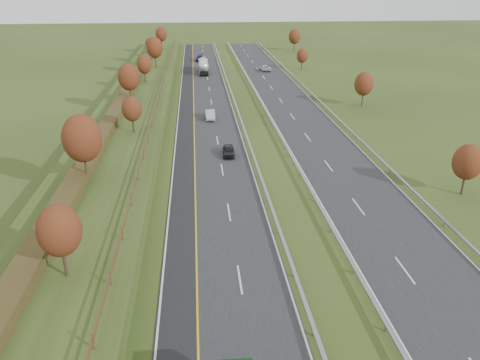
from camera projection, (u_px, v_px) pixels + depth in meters
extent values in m
plane|color=#2D4017|center=(255.00, 124.00, 79.03)|extent=(400.00, 400.00, 0.00)
cube|color=black|center=(207.00, 117.00, 82.89)|extent=(10.50, 200.00, 0.04)
cube|color=black|center=(298.00, 115.00, 84.33)|extent=(10.50, 200.00, 0.04)
cube|color=black|center=(185.00, 118.00, 82.56)|extent=(3.00, 200.00, 0.04)
cube|color=silver|center=(178.00, 118.00, 82.44)|extent=(0.15, 200.00, 0.01)
cube|color=gold|center=(194.00, 117.00, 82.68)|extent=(0.15, 200.00, 0.01)
cube|color=silver|center=(235.00, 116.00, 83.32)|extent=(0.15, 200.00, 0.01)
cube|color=silver|center=(270.00, 115.00, 83.88)|extent=(0.15, 200.00, 0.01)
cube|color=silver|center=(325.00, 114.00, 84.76)|extent=(0.15, 200.00, 0.01)
cube|color=silver|center=(240.00, 279.00, 38.21)|extent=(0.15, 4.00, 0.01)
cube|color=silver|center=(405.00, 270.00, 39.44)|extent=(0.15, 4.00, 0.01)
cube|color=silver|center=(229.00, 212.00, 49.18)|extent=(0.15, 4.00, 0.01)
cube|color=silver|center=(358.00, 206.00, 50.40)|extent=(0.15, 4.00, 0.01)
cube|color=silver|center=(222.00, 169.00, 60.14)|extent=(0.15, 4.00, 0.01)
cube|color=silver|center=(328.00, 166.00, 61.37)|extent=(0.15, 4.00, 0.01)
cube|color=silver|center=(217.00, 140.00, 71.11)|extent=(0.15, 4.00, 0.01)
cube|color=silver|center=(308.00, 137.00, 72.33)|extent=(0.15, 4.00, 0.01)
cube|color=silver|center=(214.00, 118.00, 82.07)|extent=(0.15, 4.00, 0.01)
cube|color=silver|center=(292.00, 116.00, 83.30)|extent=(0.15, 4.00, 0.01)
cube|color=silver|center=(211.00, 102.00, 93.04)|extent=(0.15, 4.00, 0.01)
cube|color=silver|center=(281.00, 100.00, 94.26)|extent=(0.15, 4.00, 0.01)
cube|color=silver|center=(209.00, 89.00, 104.00)|extent=(0.15, 4.00, 0.01)
cube|color=silver|center=(271.00, 88.00, 105.23)|extent=(0.15, 4.00, 0.01)
cube|color=silver|center=(207.00, 78.00, 114.97)|extent=(0.15, 4.00, 0.01)
cube|color=silver|center=(264.00, 77.00, 116.19)|extent=(0.15, 4.00, 0.01)
cube|color=silver|center=(206.00, 70.00, 125.93)|extent=(0.15, 4.00, 0.01)
cube|color=silver|center=(258.00, 69.00, 127.16)|extent=(0.15, 4.00, 0.01)
cube|color=silver|center=(205.00, 62.00, 136.90)|extent=(0.15, 4.00, 0.01)
cube|color=silver|center=(252.00, 62.00, 138.12)|extent=(0.15, 4.00, 0.01)
cube|color=silver|center=(204.00, 56.00, 147.86)|extent=(0.15, 4.00, 0.01)
cube|color=silver|center=(248.00, 55.00, 149.09)|extent=(0.15, 4.00, 0.01)
cube|color=silver|center=(203.00, 51.00, 158.83)|extent=(0.15, 4.00, 0.01)
cube|color=silver|center=(244.00, 50.00, 160.05)|extent=(0.15, 4.00, 0.01)
cube|color=silver|center=(202.00, 46.00, 169.79)|extent=(0.15, 4.00, 0.01)
cube|color=silver|center=(241.00, 46.00, 171.02)|extent=(0.15, 4.00, 0.01)
cube|color=#2D4017|center=(132.00, 114.00, 81.37)|extent=(12.00, 200.00, 2.00)
cube|color=#3B3818|center=(119.00, 105.00, 80.58)|extent=(2.20, 180.00, 1.10)
cube|color=#422B19|center=(157.00, 104.00, 81.14)|extent=(0.08, 184.00, 0.10)
cube|color=#422B19|center=(157.00, 102.00, 80.99)|extent=(0.08, 184.00, 0.10)
cube|color=#422B19|center=(93.00, 341.00, 28.13)|extent=(0.12, 0.12, 1.20)
cube|color=#422B19|center=(110.00, 278.00, 34.07)|extent=(0.12, 0.12, 1.20)
cube|color=#422B19|center=(122.00, 233.00, 40.01)|extent=(0.12, 0.12, 1.20)
cube|color=#422B19|center=(131.00, 200.00, 45.95)|extent=(0.12, 0.12, 1.20)
cube|color=#422B19|center=(138.00, 175.00, 51.89)|extent=(0.12, 0.12, 1.20)
cube|color=#422B19|center=(143.00, 155.00, 57.82)|extent=(0.12, 0.12, 1.20)
cube|color=#422B19|center=(148.00, 138.00, 63.76)|extent=(0.12, 0.12, 1.20)
cube|color=#422B19|center=(152.00, 125.00, 69.70)|extent=(0.12, 0.12, 1.20)
cube|color=#422B19|center=(155.00, 113.00, 75.64)|extent=(0.12, 0.12, 1.20)
cube|color=#422B19|center=(157.00, 103.00, 81.58)|extent=(0.12, 0.12, 1.20)
cube|color=#422B19|center=(160.00, 95.00, 87.52)|extent=(0.12, 0.12, 1.20)
cube|color=#422B19|center=(162.00, 87.00, 93.46)|extent=(0.12, 0.12, 1.20)
cube|color=#422B19|center=(164.00, 81.00, 99.40)|extent=(0.12, 0.12, 1.20)
cube|color=#422B19|center=(165.00, 75.00, 105.34)|extent=(0.12, 0.12, 1.20)
cube|color=#422B19|center=(167.00, 70.00, 111.28)|extent=(0.12, 0.12, 1.20)
cube|color=#422B19|center=(168.00, 65.00, 117.22)|extent=(0.12, 0.12, 1.20)
cube|color=#422B19|center=(169.00, 61.00, 123.16)|extent=(0.12, 0.12, 1.20)
cube|color=#422B19|center=(170.00, 57.00, 129.10)|extent=(0.12, 0.12, 1.20)
cube|color=#422B19|center=(171.00, 54.00, 135.04)|extent=(0.12, 0.12, 1.20)
cube|color=#422B19|center=(172.00, 51.00, 140.98)|extent=(0.12, 0.12, 1.20)
cube|color=#422B19|center=(173.00, 48.00, 146.91)|extent=(0.12, 0.12, 1.20)
cube|color=#422B19|center=(173.00, 45.00, 152.85)|extent=(0.12, 0.12, 1.20)
cube|color=#422B19|center=(174.00, 43.00, 158.79)|extent=(0.12, 0.12, 1.20)
cube|color=#422B19|center=(175.00, 40.00, 164.73)|extent=(0.12, 0.12, 1.20)
cube|color=gray|center=(239.00, 113.00, 83.15)|extent=(0.32, 200.00, 0.18)
cube|color=gray|center=(314.00, 333.00, 32.12)|extent=(0.10, 0.14, 0.56)
cube|color=gray|center=(293.00, 274.00, 38.51)|extent=(0.10, 0.14, 0.56)
cube|color=gray|center=(279.00, 232.00, 44.91)|extent=(0.10, 0.14, 0.56)
cube|color=gray|center=(268.00, 200.00, 51.30)|extent=(0.10, 0.14, 0.56)
cube|color=gray|center=(260.00, 176.00, 57.70)|extent=(0.10, 0.14, 0.56)
cube|color=gray|center=(253.00, 156.00, 64.10)|extent=(0.10, 0.14, 0.56)
cube|color=gray|center=(247.00, 140.00, 70.49)|extent=(0.10, 0.14, 0.56)
cube|color=gray|center=(243.00, 126.00, 76.89)|extent=(0.10, 0.14, 0.56)
cube|color=gray|center=(239.00, 115.00, 83.29)|extent=(0.10, 0.14, 0.56)
cube|color=gray|center=(235.00, 105.00, 89.68)|extent=(0.10, 0.14, 0.56)
cube|color=gray|center=(232.00, 97.00, 96.08)|extent=(0.10, 0.14, 0.56)
cube|color=gray|center=(230.00, 89.00, 102.47)|extent=(0.10, 0.14, 0.56)
cube|color=gray|center=(228.00, 83.00, 108.87)|extent=(0.10, 0.14, 0.56)
cube|color=gray|center=(226.00, 77.00, 115.27)|extent=(0.10, 0.14, 0.56)
cube|color=gray|center=(224.00, 72.00, 121.66)|extent=(0.10, 0.14, 0.56)
cube|color=gray|center=(222.00, 67.00, 128.06)|extent=(0.10, 0.14, 0.56)
cube|color=gray|center=(221.00, 63.00, 134.46)|extent=(0.10, 0.14, 0.56)
cube|color=gray|center=(219.00, 59.00, 140.85)|extent=(0.10, 0.14, 0.56)
cube|color=gray|center=(218.00, 56.00, 147.25)|extent=(0.10, 0.14, 0.56)
cube|color=gray|center=(217.00, 52.00, 153.64)|extent=(0.10, 0.14, 0.56)
cube|color=gray|center=(216.00, 49.00, 160.04)|extent=(0.10, 0.14, 0.56)
cube|color=gray|center=(215.00, 47.00, 166.44)|extent=(0.10, 0.14, 0.56)
cube|color=gray|center=(214.00, 44.00, 172.83)|extent=(0.10, 0.14, 0.56)
cube|color=gray|center=(267.00, 112.00, 83.60)|extent=(0.32, 200.00, 0.18)
cube|color=gray|center=(386.00, 328.00, 32.56)|extent=(0.10, 0.14, 0.56)
cube|color=gray|center=(354.00, 270.00, 38.96)|extent=(0.10, 0.14, 0.56)
cube|color=gray|center=(331.00, 229.00, 45.35)|extent=(0.10, 0.14, 0.56)
cube|color=gray|center=(314.00, 198.00, 51.75)|extent=(0.10, 0.14, 0.56)
cube|color=gray|center=(300.00, 174.00, 58.15)|extent=(0.10, 0.14, 0.56)
cube|color=gray|center=(289.00, 155.00, 64.54)|extent=(0.10, 0.14, 0.56)
cube|color=gray|center=(281.00, 139.00, 70.94)|extent=(0.10, 0.14, 0.56)
cube|color=gray|center=(273.00, 125.00, 77.34)|extent=(0.10, 0.14, 0.56)
cube|color=gray|center=(267.00, 114.00, 83.73)|extent=(0.10, 0.14, 0.56)
cube|color=gray|center=(262.00, 105.00, 90.13)|extent=(0.10, 0.14, 0.56)
cube|color=gray|center=(257.00, 96.00, 96.52)|extent=(0.10, 0.14, 0.56)
cube|color=gray|center=(253.00, 89.00, 102.92)|extent=(0.10, 0.14, 0.56)
cube|color=gray|center=(249.00, 82.00, 109.32)|extent=(0.10, 0.14, 0.56)
cube|color=gray|center=(246.00, 77.00, 115.71)|extent=(0.10, 0.14, 0.56)
cube|color=gray|center=(243.00, 71.00, 122.11)|extent=(0.10, 0.14, 0.56)
cube|color=gray|center=(241.00, 67.00, 128.50)|extent=(0.10, 0.14, 0.56)
cube|color=gray|center=(238.00, 63.00, 134.90)|extent=(0.10, 0.14, 0.56)
cube|color=gray|center=(236.00, 59.00, 141.30)|extent=(0.10, 0.14, 0.56)
cube|color=gray|center=(234.00, 55.00, 147.69)|extent=(0.10, 0.14, 0.56)
cube|color=gray|center=(232.00, 52.00, 154.09)|extent=(0.10, 0.14, 0.56)
cube|color=gray|center=(231.00, 49.00, 160.49)|extent=(0.10, 0.14, 0.56)
cube|color=gray|center=(229.00, 46.00, 166.88)|extent=(0.10, 0.14, 0.56)
cube|color=gray|center=(228.00, 44.00, 173.28)|extent=(0.10, 0.14, 0.56)
cube|color=gray|center=(330.00, 111.00, 84.60)|extent=(0.32, 200.00, 0.18)
cube|color=gray|center=(444.00, 224.00, 46.36)|extent=(0.10, 0.14, 0.56)
cube|color=gray|center=(389.00, 171.00, 59.15)|extent=(0.10, 0.14, 0.56)
cube|color=gray|center=(354.00, 137.00, 71.94)|extent=(0.10, 0.14, 0.56)
cube|color=gray|center=(330.00, 113.00, 84.74)|extent=(0.10, 0.14, 0.56)
cube|color=gray|center=(311.00, 95.00, 97.53)|extent=(0.10, 0.14, 0.56)
cube|color=gray|center=(298.00, 81.00, 110.32)|extent=(0.10, 0.14, 0.56)
cube|color=gray|center=(287.00, 71.00, 123.11)|extent=(0.10, 0.14, 0.56)
cube|color=gray|center=(278.00, 62.00, 135.91)|extent=(0.10, 0.14, 0.56)
cube|color=gray|center=(270.00, 55.00, 148.70)|extent=(0.10, 0.14, 0.56)
cube|color=gray|center=(264.00, 49.00, 161.49)|extent=(0.10, 0.14, 0.56)
cube|color=gray|center=(259.00, 44.00, 174.28)|extent=(0.10, 0.14, 0.56)
cylinder|color=#2D2116|center=(65.00, 262.00, 34.89)|extent=(0.24, 0.24, 2.43)
ellipsoid|color=#522212|center=(59.00, 231.00, 33.83)|extent=(3.24, 3.24, 4.05)
cylinder|color=#2D2116|center=(86.00, 169.00, 51.02)|extent=(0.24, 0.24, 3.15)
ellipsoid|color=#522212|center=(82.00, 138.00, 49.64)|extent=(4.20, 4.20, 5.25)
cylinder|color=#2D2116|center=(133.00, 125.00, 67.92)|extent=(0.24, 0.24, 2.16)
ellipsoid|color=#522212|center=(132.00, 109.00, 66.98)|extent=(2.88, 2.88, 3.60)
cylinder|color=#2D2116|center=(130.00, 95.00, 84.01)|extent=(0.24, 0.24, 2.88)
ellipsoid|color=#522212|center=(129.00, 77.00, 82.75)|extent=(3.84, 3.84, 4.80)
cylinder|color=#2D2116|center=(145.00, 77.00, 100.65)|extent=(0.24, 0.24, 2.34)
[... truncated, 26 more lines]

